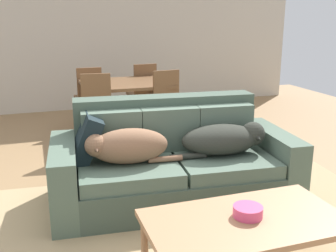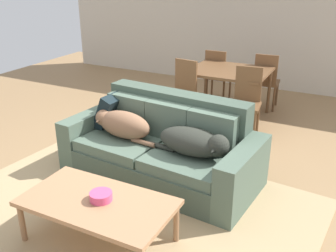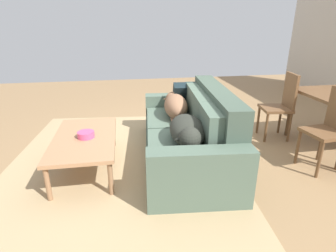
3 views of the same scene
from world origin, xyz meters
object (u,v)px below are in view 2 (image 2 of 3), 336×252
(throw_pillow_by_left_arm, at_px, (112,110))
(dining_chair_far_right, at_px, (266,79))
(bowl_on_coffee_table, at_px, (101,196))
(coffee_table, at_px, (98,205))
(dining_chair_near_left, at_px, (182,91))
(dog_on_left_cushion, at_px, (122,124))
(dining_chair_near_right, at_px, (246,99))
(dining_chair_far_left, at_px, (217,74))
(couch, at_px, (163,148))
(dining_table, at_px, (229,74))
(dog_on_right_cushion, at_px, (195,142))

(throw_pillow_by_left_arm, xyz_separation_m, dining_chair_far_right, (1.21, 2.60, -0.11))
(dining_chair_far_right, bearing_deg, bowl_on_coffee_table, 79.92)
(coffee_table, bearing_deg, dining_chair_near_left, 100.54)
(throw_pillow_by_left_arm, distance_m, coffee_table, 1.63)
(dog_on_left_cushion, xyz_separation_m, dining_chair_near_right, (0.94, 1.63, -0.05))
(dining_chair_near_left, bearing_deg, dining_chair_far_left, 94.40)
(dog_on_left_cushion, distance_m, dining_chair_far_left, 2.83)
(dog_on_left_cushion, bearing_deg, dining_chair_far_right, 77.29)
(couch, relative_size, bowl_on_coffee_table, 11.73)
(dining_chair_near_left, relative_size, dining_chair_far_left, 1.06)
(bowl_on_coffee_table, height_order, dining_chair_far_left, dining_chair_far_left)
(couch, xyz_separation_m, dog_on_left_cushion, (-0.45, -0.12, 0.25))
(dining_table, relative_size, dining_chair_far_left, 1.28)
(dog_on_right_cushion, bearing_deg, couch, 165.14)
(dining_chair_near_left, bearing_deg, throw_pillow_by_left_arm, -94.69)
(coffee_table, xyz_separation_m, dining_table, (-0.02, 3.37, 0.31))
(dog_on_left_cushion, relative_size, bowl_on_coffee_table, 4.29)
(dog_on_left_cushion, distance_m, throw_pillow_by_left_arm, 0.39)
(throw_pillow_by_left_arm, height_order, dining_chair_near_left, dining_chair_near_left)
(dog_on_right_cushion, distance_m, dining_chair_near_left, 1.86)
(throw_pillow_by_left_arm, bearing_deg, dining_chair_far_left, 81.84)
(dining_chair_far_left, bearing_deg, dog_on_right_cushion, 105.88)
(dining_chair_near_right, bearing_deg, dining_chair_near_left, 176.26)
(dining_chair_far_right, bearing_deg, dog_on_left_cushion, 67.66)
(dog_on_left_cushion, xyz_separation_m, dining_chair_near_left, (-0.01, 1.58, -0.05))
(dog_on_right_cushion, bearing_deg, dining_chair_far_right, 94.78)
(dog_on_right_cushion, xyz_separation_m, dining_chair_near_right, (0.04, 1.67, -0.04))
(coffee_table, relative_size, dining_chair_far_left, 1.40)
(coffee_table, bearing_deg, dining_chair_far_right, 84.20)
(bowl_on_coffee_table, bearing_deg, couch, 93.30)
(coffee_table, distance_m, dining_chair_near_left, 2.79)
(dog_on_right_cushion, height_order, dining_table, dining_table)
(throw_pillow_by_left_arm, bearing_deg, dog_on_left_cushion, -37.72)
(dining_chair_far_left, height_order, dining_chair_far_right, dining_chair_far_right)
(coffee_table, relative_size, dining_chair_near_right, 1.33)
(dining_chair_near_left, bearing_deg, couch, -64.73)
(dining_table, distance_m, dining_chair_near_right, 0.75)
(dining_chair_near_right, bearing_deg, coffee_table, -105.66)
(dining_table, relative_size, dining_chair_far_right, 1.26)
(dog_on_left_cushion, bearing_deg, dining_table, 82.64)
(throw_pillow_by_left_arm, bearing_deg, coffee_table, -59.92)
(dining_chair_near_left, bearing_deg, dog_on_left_cushion, -81.99)
(throw_pillow_by_left_arm, bearing_deg, couch, -8.80)
(couch, distance_m, dining_table, 2.12)
(dog_on_left_cushion, distance_m, dining_chair_near_right, 1.88)
(dog_on_left_cushion, xyz_separation_m, throw_pillow_by_left_arm, (-0.30, 0.23, 0.03))
(dog_on_right_cushion, height_order, coffee_table, dog_on_right_cushion)
(dog_on_left_cushion, distance_m, dining_chair_near_left, 1.58)
(couch, relative_size, dog_on_right_cushion, 2.46)
(dog_on_right_cushion, xyz_separation_m, bowl_on_coffee_table, (-0.37, -1.09, -0.12))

